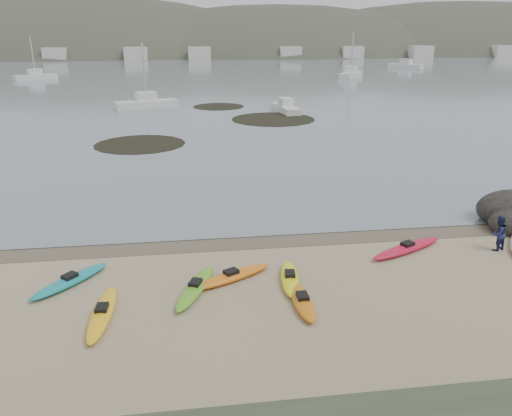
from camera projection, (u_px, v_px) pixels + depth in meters
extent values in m
plane|color=tan|center=(256.00, 237.00, 24.12)|extent=(600.00, 600.00, 0.00)
plane|color=brown|center=(257.00, 239.00, 23.84)|extent=(60.00, 60.00, 0.00)
plane|color=slate|center=(190.00, 45.00, 303.75)|extent=(1200.00, 1200.00, 0.00)
ellipsoid|color=orange|center=(231.00, 276.00, 19.93)|extent=(3.59, 2.37, 0.34)
ellipsoid|color=orange|center=(302.00, 301.00, 18.12)|extent=(0.72, 2.90, 0.34)
ellipsoid|color=teal|center=(70.00, 281.00, 19.60)|extent=(2.89, 3.24, 0.34)
ellipsoid|color=yellow|center=(102.00, 313.00, 17.37)|extent=(0.91, 3.85, 0.34)
ellipsoid|color=#5EB223|center=(196.00, 287.00, 19.09)|extent=(1.99, 3.70, 0.34)
ellipsoid|color=yellow|center=(290.00, 278.00, 19.77)|extent=(1.09, 3.10, 0.34)
ellipsoid|color=red|center=(407.00, 248.00, 22.51)|extent=(4.17, 2.50, 0.34)
imported|color=#1B2150|center=(498.00, 233.00, 22.46)|extent=(0.96, 0.85, 1.63)
ellipsoid|color=black|center=(510.00, 228.00, 24.75)|extent=(2.19, 1.97, 1.32)
cylinder|color=black|center=(140.00, 144.00, 43.32)|extent=(7.84, 7.84, 0.04)
cylinder|color=black|center=(273.00, 119.00, 55.22)|extent=(9.28, 9.28, 0.04)
cylinder|color=black|center=(219.00, 107.00, 64.13)|extent=(6.54, 6.54, 0.04)
cube|color=silver|center=(146.00, 104.00, 62.83)|extent=(7.98, 4.59, 1.08)
cube|color=silver|center=(286.00, 109.00, 59.83)|extent=(2.60, 6.59, 0.90)
cube|color=silver|center=(351.00, 75.00, 101.84)|extent=(7.01, 8.63, 1.23)
cube|color=silver|center=(36.00, 77.00, 97.66)|extent=(7.88, 6.18, 1.11)
cube|color=silver|center=(406.00, 66.00, 125.80)|extent=(7.57, 8.14, 1.22)
ellipsoid|color=#384235|center=(85.00, 99.00, 206.29)|extent=(220.00, 120.00, 80.00)
ellipsoid|color=#384235|center=(277.00, 91.00, 210.84)|extent=(200.00, 110.00, 68.00)
ellipsoid|color=#384235|center=(454.00, 89.00, 231.54)|extent=(230.00, 130.00, 76.00)
cube|color=beige|center=(57.00, 54.00, 153.28)|extent=(7.00, 5.00, 4.00)
cube|color=beige|center=(137.00, 54.00, 156.32)|extent=(7.00, 5.00, 4.00)
cube|color=beige|center=(214.00, 53.00, 159.36)|extent=(7.00, 5.00, 4.00)
cube|color=beige|center=(287.00, 53.00, 162.40)|extent=(7.00, 5.00, 4.00)
cube|color=beige|center=(358.00, 52.00, 165.43)|extent=(7.00, 5.00, 4.00)
cube|color=beige|center=(427.00, 52.00, 168.47)|extent=(7.00, 5.00, 4.00)
cube|color=beige|center=(493.00, 52.00, 171.51)|extent=(7.00, 5.00, 4.00)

